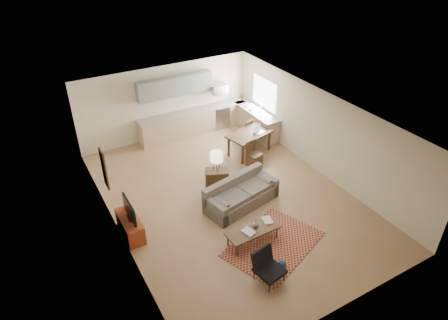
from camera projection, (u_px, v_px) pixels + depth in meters
room at (229, 159)px, 11.07m from camera, size 9.00×9.00×9.00m
kitchen_counter_back at (194, 122)px, 15.00m from camera, size 4.26×0.64×0.92m
kitchen_counter_right at (256, 122)px, 14.98m from camera, size 0.64×2.26×0.92m
kitchen_range at (219, 116)px, 15.46m from camera, size 0.62×0.62×0.90m
kitchen_microwave at (219, 89)px, 14.90m from camera, size 0.62×0.40×0.35m
upper_cabinets at (175, 86)px, 14.07m from camera, size 2.80×0.34×0.70m
window_right at (264, 93)px, 14.53m from camera, size 0.02×1.40×1.05m
wall_art_left at (104, 169)px, 10.28m from camera, size 0.06×0.42×1.10m
triptych at (163, 92)px, 14.11m from camera, size 1.70×0.04×0.50m
rug at (273, 244)px, 10.12m from camera, size 2.85×2.43×0.02m
sofa at (242, 193)px, 11.30m from camera, size 2.44×1.45×0.80m
coffee_table at (253, 235)px, 10.10m from camera, size 1.43×0.60×0.43m
book_a at (245, 234)px, 9.82m from camera, size 0.41×0.45×0.03m
book_b at (263, 221)px, 10.24m from camera, size 0.37×0.42×0.02m
vase at (256, 224)px, 10.04m from camera, size 0.17×0.17×0.16m
armchair at (270, 268)px, 8.95m from camera, size 0.78×0.78×0.77m
tv_credenza at (130, 226)px, 10.32m from camera, size 0.44×1.15×0.53m
tv at (129, 210)px, 10.06m from camera, size 0.09×0.88×0.53m
console_table at (217, 181)px, 11.83m from camera, size 0.78×0.66×0.77m
table_lamp at (217, 161)px, 11.46m from camera, size 0.46×0.46×0.62m
dining_table at (249, 143)px, 13.75m from camera, size 1.71×1.23×0.78m
dining_chair_near at (254, 154)px, 13.05m from camera, size 0.51×0.53×0.88m
dining_chair_far at (245, 131)px, 14.40m from camera, size 0.56×0.57×0.91m
laptop at (259, 129)px, 13.53m from camera, size 0.37×0.30×0.25m
soap_bottle at (247, 104)px, 15.01m from camera, size 0.13×0.13×0.19m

